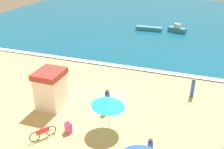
# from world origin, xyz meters

# --- Properties ---
(ground_plane) EXTENTS (60.00, 60.00, 0.00)m
(ground_plane) POSITION_xyz_m (0.00, 0.00, 0.00)
(ground_plane) COLOR #D8B775
(ocean_water) EXTENTS (60.00, 44.00, 0.10)m
(ocean_water) POSITION_xyz_m (0.00, 28.00, 0.05)
(ocean_water) COLOR #0F567A
(ocean_water) RESTS_ON ground_plane
(wave_breaker_foam) EXTENTS (57.00, 0.70, 0.01)m
(wave_breaker_foam) POSITION_xyz_m (0.00, 6.30, 0.10)
(wave_breaker_foam) COLOR white
(wave_breaker_foam) RESTS_ON ocean_water
(lifeguard_cabana) EXTENTS (1.95, 2.30, 2.98)m
(lifeguard_cabana) POSITION_xyz_m (-3.84, -2.53, 1.52)
(lifeguard_cabana) COLOR white
(lifeguard_cabana) RESTS_ON ground_plane
(beach_umbrella_0) EXTENTS (2.49, 2.47, 2.33)m
(beach_umbrella_0) POSITION_xyz_m (1.27, -3.80, 2.03)
(beach_umbrella_0) COLOR silver
(beach_umbrella_0) RESTS_ON ground_plane
(parked_bicycle) EXTENTS (1.10, 1.52, 0.76)m
(parked_bicycle) POSITION_xyz_m (-2.38, -6.10, 0.38)
(parked_bicycle) COLOR black
(parked_bicycle) RESTS_ON ground_plane
(beachgoer_1) EXTENTS (0.55, 0.55, 1.84)m
(beachgoer_1) POSITION_xyz_m (0.43, -1.76, 0.86)
(beachgoer_1) COLOR blue
(beachgoer_1) RESTS_ON ground_plane
(beachgoer_4) EXTENTS (0.57, 0.57, 0.94)m
(beachgoer_4) POSITION_xyz_m (-1.14, -5.00, 0.40)
(beachgoer_4) COLOR #D84CA5
(beachgoer_4) RESTS_ON ground_plane
(beachgoer_6) EXTENTS (0.39, 0.39, 1.74)m
(beachgoer_6) POSITION_xyz_m (6.29, 2.58, 0.83)
(beachgoer_6) COLOR blue
(beachgoer_6) RESTS_ON ground_plane
(small_boat_0) EXTENTS (3.88, 1.07, 0.54)m
(small_boat_0) POSITION_xyz_m (-1.14, 20.28, 0.37)
(small_boat_0) COLOR teal
(small_boat_0) RESTS_ON ocean_water
(small_boat_1) EXTENTS (2.73, 1.70, 1.24)m
(small_boat_1) POSITION_xyz_m (2.91, 20.70, 0.53)
(small_boat_1) COLOR teal
(small_boat_1) RESTS_ON ocean_water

